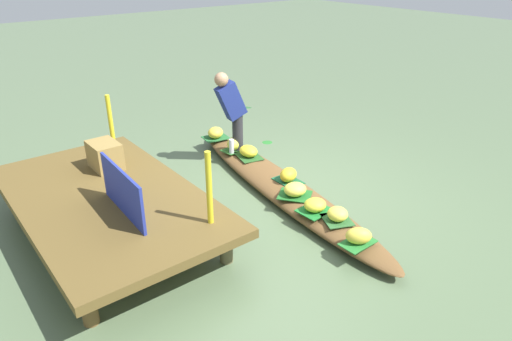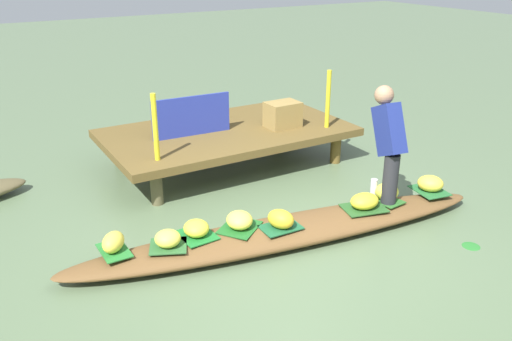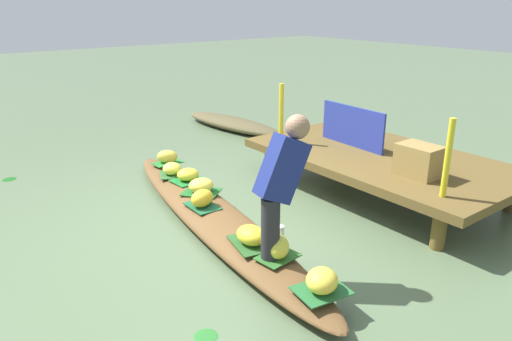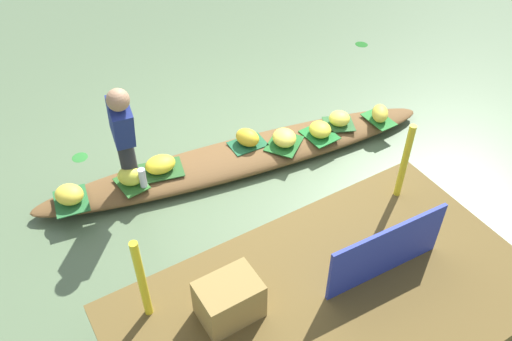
{
  "view_description": "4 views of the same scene",
  "coord_description": "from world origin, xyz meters",
  "px_view_note": "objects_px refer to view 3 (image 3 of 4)",
  "views": [
    {
      "loc": [
        -4.13,
        3.67,
        2.95
      ],
      "look_at": [
        0.05,
        0.37,
        0.42
      ],
      "focal_mm": 32.49,
      "sensor_mm": 36.0,
      "label": 1
    },
    {
      "loc": [
        -2.63,
        -3.89,
        2.69
      ],
      "look_at": [
        0.02,
        0.62,
        0.53
      ],
      "focal_mm": 37.56,
      "sensor_mm": 36.0,
      "label": 2
    },
    {
      "loc": [
        3.99,
        -2.49,
        2.28
      ],
      "look_at": [
        0.03,
        0.57,
        0.5
      ],
      "focal_mm": 34.06,
      "sensor_mm": 36.0,
      "label": 3
    },
    {
      "loc": [
        2.14,
        3.87,
        3.88
      ],
      "look_at": [
        0.14,
        0.52,
        0.37
      ],
      "focal_mm": 37.56,
      "sensor_mm": 36.0,
      "label": 4
    }
  ],
  "objects_px": {
    "banana_bunch_2": "(172,169)",
    "banana_bunch_5": "(201,185)",
    "banana_bunch_3": "(278,247)",
    "banana_bunch_4": "(322,280)",
    "water_bottle": "(280,238)",
    "banana_bunch_0": "(167,157)",
    "banana_bunch_1": "(251,235)",
    "vendor_boat": "(212,217)",
    "produce_crate": "(419,160)",
    "banana_bunch_6": "(202,198)",
    "vendor_person": "(281,180)",
    "banana_bunch_7": "(188,174)",
    "moored_boat": "(232,123)",
    "market_banner": "(352,126)"
  },
  "relations": [
    {
      "from": "banana_bunch_4",
      "to": "banana_bunch_6",
      "type": "bearing_deg",
      "value": 176.27
    },
    {
      "from": "banana_bunch_4",
      "to": "banana_bunch_5",
      "type": "xyz_separation_m",
      "value": [
        -2.25,
        0.32,
        -0.01
      ]
    },
    {
      "from": "market_banner",
      "to": "banana_bunch_1",
      "type": "bearing_deg",
      "value": -66.09
    },
    {
      "from": "banana_bunch_0",
      "to": "banana_bunch_1",
      "type": "relative_size",
      "value": 0.87
    },
    {
      "from": "banana_bunch_0",
      "to": "water_bottle",
      "type": "relative_size",
      "value": 1.2
    },
    {
      "from": "vendor_boat",
      "to": "banana_bunch_0",
      "type": "height_order",
      "value": "banana_bunch_0"
    },
    {
      "from": "vendor_boat",
      "to": "banana_bunch_6",
      "type": "bearing_deg",
      "value": -143.8
    },
    {
      "from": "vendor_person",
      "to": "vendor_boat",
      "type": "bearing_deg",
      "value": 176.24
    },
    {
      "from": "banana_bunch_2",
      "to": "vendor_person",
      "type": "distance_m",
      "value": 2.46
    },
    {
      "from": "banana_bunch_4",
      "to": "banana_bunch_6",
      "type": "relative_size",
      "value": 1.02
    },
    {
      "from": "banana_bunch_3",
      "to": "banana_bunch_7",
      "type": "distance_m",
      "value": 2.11
    },
    {
      "from": "vendor_boat",
      "to": "moored_boat",
      "type": "relative_size",
      "value": 1.9
    },
    {
      "from": "banana_bunch_2",
      "to": "banana_bunch_4",
      "type": "height_order",
      "value": "banana_bunch_4"
    },
    {
      "from": "banana_bunch_3",
      "to": "banana_bunch_4",
      "type": "relative_size",
      "value": 0.89
    },
    {
      "from": "vendor_boat",
      "to": "produce_crate",
      "type": "distance_m",
      "value": 2.28
    },
    {
      "from": "vendor_person",
      "to": "water_bottle",
      "type": "bearing_deg",
      "value": 138.32
    },
    {
      "from": "banana_bunch_0",
      "to": "banana_bunch_7",
      "type": "distance_m",
      "value": 0.76
    },
    {
      "from": "banana_bunch_3",
      "to": "banana_bunch_5",
      "type": "height_order",
      "value": "banana_bunch_3"
    },
    {
      "from": "banana_bunch_0",
      "to": "banana_bunch_3",
      "type": "relative_size",
      "value": 1.09
    },
    {
      "from": "banana_bunch_4",
      "to": "water_bottle",
      "type": "height_order",
      "value": "water_bottle"
    },
    {
      "from": "banana_bunch_5",
      "to": "water_bottle",
      "type": "height_order",
      "value": "water_bottle"
    },
    {
      "from": "banana_bunch_4",
      "to": "produce_crate",
      "type": "distance_m",
      "value": 2.18
    },
    {
      "from": "vendor_boat",
      "to": "banana_bunch_7",
      "type": "xyz_separation_m",
      "value": [
        -0.87,
        0.22,
        0.18
      ]
    },
    {
      "from": "banana_bunch_3",
      "to": "banana_bunch_4",
      "type": "height_order",
      "value": "banana_bunch_3"
    },
    {
      "from": "water_bottle",
      "to": "produce_crate",
      "type": "bearing_deg",
      "value": 88.39
    },
    {
      "from": "vendor_boat",
      "to": "banana_bunch_3",
      "type": "xyz_separation_m",
      "value": [
        1.21,
        -0.11,
        0.2
      ]
    },
    {
      "from": "water_bottle",
      "to": "market_banner",
      "type": "height_order",
      "value": "market_banner"
    },
    {
      "from": "produce_crate",
      "to": "vendor_person",
      "type": "bearing_deg",
      "value": -89.25
    },
    {
      "from": "banana_bunch_4",
      "to": "produce_crate",
      "type": "xyz_separation_m",
      "value": [
        -0.63,
        2.05,
        0.37
      ]
    },
    {
      "from": "banana_bunch_1",
      "to": "banana_bunch_3",
      "type": "relative_size",
      "value": 1.26
    },
    {
      "from": "moored_boat",
      "to": "market_banner",
      "type": "height_order",
      "value": "market_banner"
    },
    {
      "from": "banana_bunch_6",
      "to": "banana_bunch_7",
      "type": "relative_size",
      "value": 1.04
    },
    {
      "from": "banana_bunch_0",
      "to": "produce_crate",
      "type": "relative_size",
      "value": 0.62
    },
    {
      "from": "banana_bunch_3",
      "to": "market_banner",
      "type": "height_order",
      "value": "market_banner"
    },
    {
      "from": "vendor_boat",
      "to": "banana_bunch_1",
      "type": "distance_m",
      "value": 0.91
    },
    {
      "from": "banana_bunch_3",
      "to": "banana_bunch_6",
      "type": "height_order",
      "value": "banana_bunch_3"
    },
    {
      "from": "banana_bunch_7",
      "to": "vendor_person",
      "type": "bearing_deg",
      "value": -8.17
    },
    {
      "from": "banana_bunch_2",
      "to": "banana_bunch_5",
      "type": "relative_size",
      "value": 0.84
    },
    {
      "from": "banana_bunch_1",
      "to": "water_bottle",
      "type": "height_order",
      "value": "water_bottle"
    },
    {
      "from": "vendor_boat",
      "to": "banana_bunch_4",
      "type": "xyz_separation_m",
      "value": [
        1.8,
        -0.18,
        0.19
      ]
    },
    {
      "from": "moored_boat",
      "to": "banana_bunch_3",
      "type": "height_order",
      "value": "banana_bunch_3"
    },
    {
      "from": "vendor_boat",
      "to": "water_bottle",
      "type": "relative_size",
      "value": 19.51
    },
    {
      "from": "banana_bunch_2",
      "to": "banana_bunch_7",
      "type": "height_order",
      "value": "banana_bunch_2"
    },
    {
      "from": "banana_bunch_1",
      "to": "banana_bunch_5",
      "type": "height_order",
      "value": "banana_bunch_5"
    },
    {
      "from": "vendor_person",
      "to": "banana_bunch_2",
      "type": "bearing_deg",
      "value": 174.06
    },
    {
      "from": "banana_bunch_2",
      "to": "banana_bunch_4",
      "type": "distance_m",
      "value": 3.0
    },
    {
      "from": "banana_bunch_2",
      "to": "banana_bunch_3",
      "type": "bearing_deg",
      "value": -6.69
    },
    {
      "from": "banana_bunch_2",
      "to": "water_bottle",
      "type": "xyz_separation_m",
      "value": [
        2.29,
        -0.18,
        0.03
      ]
    },
    {
      "from": "banana_bunch_3",
      "to": "vendor_person",
      "type": "xyz_separation_m",
      "value": [
        -0.02,
        0.03,
        0.59
      ]
    },
    {
      "from": "vendor_boat",
      "to": "banana_bunch_4",
      "type": "relative_size",
      "value": 15.77
    }
  ]
}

